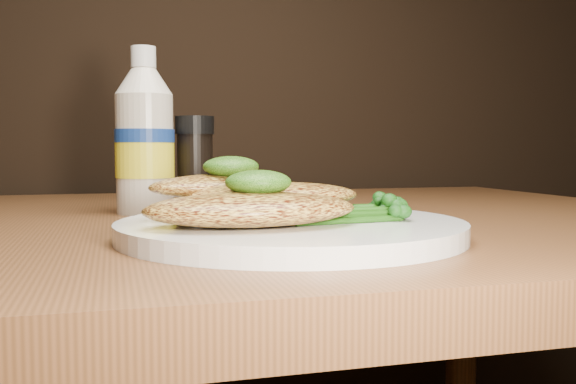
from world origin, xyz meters
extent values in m
cylinder|color=white|center=(0.06, 0.86, 0.76)|extent=(0.29, 0.29, 0.02)
ellipsoid|color=gold|center=(0.01, 0.83, 0.78)|extent=(0.17, 0.10, 0.03)
ellipsoid|color=gold|center=(0.04, 0.87, 0.79)|extent=(0.15, 0.08, 0.02)
ellipsoid|color=gold|center=(0.00, 0.91, 0.79)|extent=(0.15, 0.12, 0.02)
ellipsoid|color=black|center=(0.02, 0.83, 0.80)|extent=(0.06, 0.05, 0.02)
ellipsoid|color=black|center=(0.01, 0.90, 0.81)|extent=(0.06, 0.06, 0.02)
camera|label=1|loc=(-0.09, 0.34, 0.83)|focal=39.71mm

